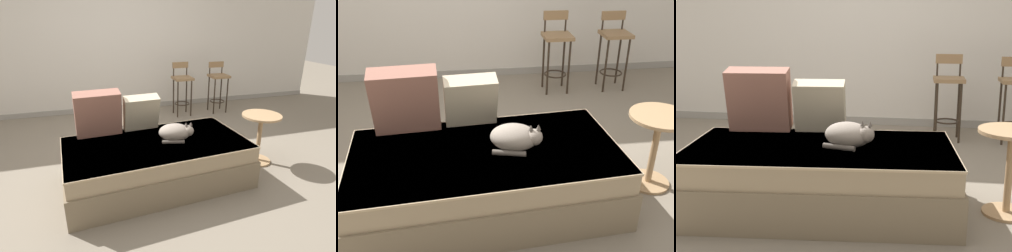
# 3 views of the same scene
# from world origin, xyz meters

# --- Properties ---
(ground_plane) EXTENTS (16.00, 16.00, 0.00)m
(ground_plane) POSITION_xyz_m (0.00, 0.00, 0.00)
(ground_plane) COLOR slate
(ground_plane) RESTS_ON ground
(wall_baseboard_trim) EXTENTS (8.00, 0.02, 0.09)m
(wall_baseboard_trim) POSITION_xyz_m (0.00, 2.20, 0.04)
(wall_baseboard_trim) COLOR gray
(wall_baseboard_trim) RESTS_ON ground
(couch) EXTENTS (1.90, 1.10, 0.45)m
(couch) POSITION_xyz_m (0.00, -0.40, 0.23)
(couch) COLOR #766750
(couch) RESTS_ON ground
(throw_pillow_corner) EXTENTS (0.48, 0.28, 0.48)m
(throw_pillow_corner) POSITION_xyz_m (-0.53, -0.06, 0.70)
(throw_pillow_corner) COLOR #936051
(throw_pillow_corner) RESTS_ON couch
(throw_pillow_middle) EXTENTS (0.39, 0.26, 0.40)m
(throw_pillow_middle) POSITION_xyz_m (-0.07, -0.02, 0.65)
(throw_pillow_middle) COLOR beige
(throw_pillow_middle) RESTS_ON couch
(cat) EXTENTS (0.37, 0.31, 0.20)m
(cat) POSITION_xyz_m (0.20, -0.40, 0.54)
(cat) COLOR gray
(cat) RESTS_ON couch
(bar_stool_near_window) EXTENTS (0.32, 0.32, 0.91)m
(bar_stool_near_window) POSITION_xyz_m (0.98, 1.62, 0.54)
(bar_stool_near_window) COLOR #2D2319
(bar_stool_near_window) RESTS_ON ground
(bar_stool_by_doorway) EXTENTS (0.32, 0.32, 0.88)m
(bar_stool_by_doorway) POSITION_xyz_m (1.66, 1.62, 0.54)
(bar_stool_by_doorway) COLOR #2D2319
(bar_stool_by_doorway) RESTS_ON ground
(side_table) EXTENTS (0.44, 0.44, 0.59)m
(side_table) POSITION_xyz_m (1.26, -0.30, 0.38)
(side_table) COLOR tan
(side_table) RESTS_ON ground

